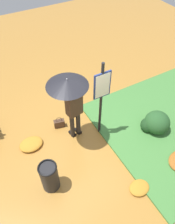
# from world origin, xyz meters

# --- Properties ---
(ground_plane) EXTENTS (18.00, 18.00, 0.00)m
(ground_plane) POSITION_xyz_m (0.00, 0.00, 0.00)
(ground_plane) COLOR #B27A33
(person_with_umbrella) EXTENTS (0.96, 0.96, 2.04)m
(person_with_umbrella) POSITION_xyz_m (-0.03, -0.12, 1.55)
(person_with_umbrella) COLOR #2D2823
(person_with_umbrella) RESTS_ON ground_plane
(info_sign_post) EXTENTS (0.44, 0.07, 2.30)m
(info_sign_post) POSITION_xyz_m (-0.73, 0.11, 1.44)
(info_sign_post) COLOR black
(info_sign_post) RESTS_ON ground_plane
(handbag) EXTENTS (0.32, 0.21, 0.37)m
(handbag) POSITION_xyz_m (0.17, -0.61, 0.13)
(handbag) COLOR #4C3323
(handbag) RESTS_ON ground_plane
(trash_bin) EXTENTS (0.42, 0.42, 0.83)m
(trash_bin) POSITION_xyz_m (1.08, 0.94, 0.42)
(trash_bin) COLOR black
(trash_bin) RESTS_ON ground_plane
(shrub_cluster) EXTENTS (0.77, 0.70, 0.63)m
(shrub_cluster) POSITION_xyz_m (-2.11, 0.81, 0.29)
(shrub_cluster) COLOR #285628
(shrub_cluster) RESTS_ON ground_plane
(leaf_pile_near_person) EXTENTS (0.62, 0.50, 0.14)m
(leaf_pile_near_person) POSITION_xyz_m (1.11, -0.36, 0.07)
(leaf_pile_near_person) COLOR #C68428
(leaf_pile_near_person) RESTS_ON ground_plane
(leaf_pile_far_path) EXTENTS (0.49, 0.39, 0.11)m
(leaf_pile_far_path) POSITION_xyz_m (-0.66, 2.01, 0.05)
(leaf_pile_far_path) COLOR #C68428
(leaf_pile_far_path) RESTS_ON ground_plane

